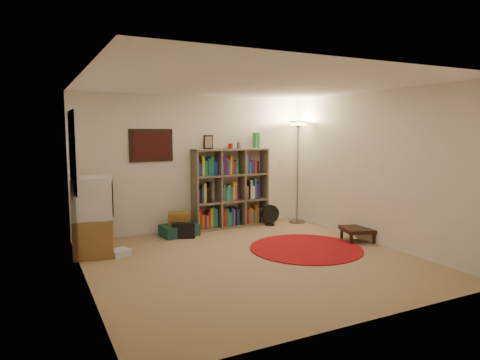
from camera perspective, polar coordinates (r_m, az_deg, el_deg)
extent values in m
cube|color=#937856|center=(6.27, 1.66, -10.75)|extent=(4.50, 4.50, 0.02)
cube|color=white|center=(6.02, 1.74, 12.80)|extent=(4.50, 4.50, 0.02)
cube|color=silver|center=(8.07, -5.91, 2.23)|extent=(4.50, 0.02, 2.50)
cube|color=silver|center=(4.18, 16.52, -2.04)|extent=(4.50, 0.02, 2.50)
cube|color=silver|center=(5.34, -20.19, -0.36)|extent=(0.02, 4.50, 2.50)
cube|color=silver|center=(7.36, 17.41, 1.54)|extent=(0.02, 4.50, 2.50)
cube|color=black|center=(7.77, -11.76, 4.54)|extent=(0.78, 0.04, 0.58)
cube|color=#45100D|center=(7.75, -11.72, 4.54)|extent=(0.66, 0.01, 0.46)
cube|color=white|center=(6.61, -21.35, 3.46)|extent=(0.03, 1.00, 1.20)
cube|color=beige|center=(8.88, 5.40, 2.30)|extent=(0.08, 0.01, 0.12)
cube|color=brown|center=(8.40, -1.38, -6.08)|extent=(1.53, 0.47, 0.03)
cube|color=brown|center=(8.20, -1.41, 4.09)|extent=(1.53, 0.47, 0.03)
cube|color=brown|center=(7.97, -6.18, -1.38)|extent=(0.04, 0.43, 1.52)
cube|color=brown|center=(8.62, 3.03, -0.75)|extent=(0.04, 0.43, 1.52)
cube|color=brown|center=(8.45, -2.01, -0.89)|extent=(1.52, 0.05, 1.52)
cube|color=brown|center=(8.16, -2.98, -1.17)|extent=(0.04, 0.41, 1.45)
cube|color=brown|center=(8.38, 0.16, -0.95)|extent=(0.04, 0.41, 1.45)
cube|color=brown|center=(8.31, -1.39, -2.79)|extent=(1.46, 0.44, 0.03)
cube|color=brown|center=(8.24, -1.40, 0.69)|extent=(1.46, 0.44, 0.03)
cube|color=gold|center=(8.04, -5.75, -5.33)|extent=(0.05, 0.17, 0.33)
cube|color=#A51E17|center=(8.05, -5.43, -5.10)|extent=(0.05, 0.17, 0.39)
cube|color=#BD6617|center=(8.08, -5.11, -5.50)|extent=(0.05, 0.17, 0.26)
cube|color=#4A175E|center=(8.10, -4.81, -5.47)|extent=(0.04, 0.17, 0.26)
cube|color=#BD6617|center=(8.12, -4.53, -5.52)|extent=(0.04, 0.17, 0.24)
cube|color=#A51E17|center=(8.13, -4.28, -5.21)|extent=(0.04, 0.17, 0.32)
cube|color=gold|center=(8.14, -4.01, -5.00)|extent=(0.05, 0.17, 0.38)
cube|color=#237182|center=(8.16, -3.70, -4.93)|extent=(0.05, 0.17, 0.39)
cube|color=#237182|center=(8.18, -3.38, -5.02)|extent=(0.05, 0.17, 0.35)
cube|color=#4A175E|center=(7.96, -5.78, -2.18)|extent=(0.05, 0.17, 0.24)
cube|color=black|center=(7.98, -5.45, -2.07)|extent=(0.05, 0.17, 0.27)
cube|color=navy|center=(7.99, -5.16, -1.88)|extent=(0.04, 0.17, 0.32)
cube|color=gold|center=(8.01, -4.86, -1.69)|extent=(0.05, 0.17, 0.36)
cube|color=black|center=(8.03, -4.54, -1.97)|extent=(0.05, 0.17, 0.28)
cube|color=black|center=(8.04, -4.19, -1.60)|extent=(0.05, 0.17, 0.38)
cube|color=#177633|center=(7.90, -5.83, 1.54)|extent=(0.05, 0.17, 0.30)
cube|color=navy|center=(7.92, -5.45, 1.36)|extent=(0.06, 0.17, 0.25)
cube|color=gold|center=(7.94, -5.10, 1.84)|extent=(0.05, 0.17, 0.38)
cube|color=#177633|center=(7.96, -4.75, 1.53)|extent=(0.05, 0.17, 0.29)
cube|color=navy|center=(7.98, -4.46, 1.75)|extent=(0.03, 0.17, 0.34)
cube|color=#177633|center=(7.99, -4.24, 1.65)|extent=(0.03, 0.17, 0.31)
cube|color=#177633|center=(8.01, -3.94, 1.86)|extent=(0.05, 0.17, 0.37)
cube|color=navy|center=(8.03, -3.66, 1.63)|extent=(0.03, 0.17, 0.30)
cube|color=navy|center=(8.05, -3.39, 1.48)|extent=(0.05, 0.17, 0.25)
cube|color=#A51E17|center=(8.23, -2.49, -4.87)|extent=(0.05, 0.17, 0.37)
cube|color=#A51E17|center=(8.26, -2.19, -4.95)|extent=(0.05, 0.17, 0.34)
cube|color=#177633|center=(8.28, -1.87, -4.89)|extent=(0.05, 0.17, 0.35)
cube|color=#237182|center=(8.31, -1.55, -5.15)|extent=(0.05, 0.17, 0.26)
cube|color=navy|center=(8.32, -1.24, -4.82)|extent=(0.05, 0.17, 0.35)
cube|color=olive|center=(8.34, -0.98, -4.93)|extent=(0.03, 0.17, 0.31)
cube|color=black|center=(8.36, -0.75, -4.78)|extent=(0.04, 0.17, 0.35)
cube|color=navy|center=(8.38, -0.47, -4.93)|extent=(0.05, 0.17, 0.29)
cube|color=#4A175E|center=(8.16, -2.54, -1.89)|extent=(0.03, 0.17, 0.26)
cube|color=#237182|center=(8.17, -2.31, -1.67)|extent=(0.04, 0.17, 0.32)
cube|color=#177633|center=(8.19, -2.05, -1.91)|extent=(0.04, 0.17, 0.24)
cube|color=olive|center=(8.21, -1.80, -1.74)|extent=(0.04, 0.17, 0.29)
cube|color=#237182|center=(8.22, -1.59, -1.62)|extent=(0.03, 0.17, 0.32)
cube|color=#237182|center=(8.24, -1.31, -1.80)|extent=(0.06, 0.17, 0.26)
cube|color=gold|center=(8.26, -1.02, -1.49)|extent=(0.03, 0.17, 0.34)
cube|color=#BD6617|center=(8.27, -0.79, -1.50)|extent=(0.04, 0.17, 0.34)
cube|color=#4A175E|center=(8.29, -0.57, -1.69)|extent=(0.03, 0.17, 0.28)
cube|color=#237182|center=(8.10, -2.57, 1.55)|extent=(0.03, 0.17, 0.26)
cube|color=#4A175E|center=(8.11, -2.31, 1.90)|extent=(0.05, 0.17, 0.36)
cube|color=#4A175E|center=(8.14, -1.97, 1.86)|extent=(0.05, 0.17, 0.34)
cube|color=#177633|center=(8.16, -1.65, 1.67)|extent=(0.05, 0.17, 0.28)
cube|color=gold|center=(8.17, -1.40, 1.97)|extent=(0.03, 0.17, 0.37)
cube|color=#A51E17|center=(8.19, -1.18, 1.84)|extent=(0.04, 0.17, 0.33)
cube|color=#4A175E|center=(8.21, -0.93, 1.62)|extent=(0.04, 0.17, 0.26)
cube|color=#177633|center=(8.23, -0.63, 1.71)|extent=(0.05, 0.17, 0.28)
cube|color=#4A175E|center=(8.46, 0.61, -4.57)|extent=(0.04, 0.17, 0.37)
cube|color=#A51E17|center=(8.49, 0.86, -4.82)|extent=(0.04, 0.17, 0.29)
cube|color=olive|center=(8.50, 1.08, -4.66)|extent=(0.03, 0.17, 0.33)
cube|color=#BD6617|center=(8.52, 1.34, -4.74)|extent=(0.05, 0.17, 0.30)
cube|color=#237182|center=(8.55, 1.64, -4.83)|extent=(0.05, 0.17, 0.26)
cube|color=#BD6617|center=(8.57, 1.93, -4.46)|extent=(0.04, 0.17, 0.36)
cube|color=olive|center=(8.59, 2.19, -4.62)|extent=(0.05, 0.17, 0.30)
cube|color=black|center=(8.62, 2.45, -4.80)|extent=(0.04, 0.17, 0.24)
cube|color=olive|center=(8.64, 2.69, -4.64)|extent=(0.04, 0.17, 0.28)
cube|color=#4A175E|center=(8.38, 0.59, -1.69)|extent=(0.04, 0.17, 0.25)
cube|color=olive|center=(8.40, 0.80, -1.66)|extent=(0.03, 0.17, 0.25)
cube|color=black|center=(8.41, 1.02, -1.32)|extent=(0.04, 0.17, 0.35)
cube|color=silver|center=(8.43, 1.29, -1.22)|extent=(0.04, 0.17, 0.37)
cube|color=silver|center=(8.46, 1.56, -1.62)|extent=(0.05, 0.17, 0.25)
cube|color=#237182|center=(8.47, 1.82, -1.12)|extent=(0.04, 0.17, 0.39)
cube|color=#4A175E|center=(8.50, 2.06, -1.47)|extent=(0.04, 0.17, 0.28)
cube|color=navy|center=(8.52, 2.29, -1.31)|extent=(0.04, 0.17, 0.32)
cube|color=#237182|center=(8.33, 0.66, 2.09)|extent=(0.06, 0.17, 0.38)
cube|color=#4A175E|center=(8.35, 0.94, 1.99)|extent=(0.03, 0.17, 0.35)
cube|color=#237182|center=(8.37, 1.14, 1.65)|extent=(0.03, 0.17, 0.24)
cube|color=navy|center=(8.39, 1.34, 1.73)|extent=(0.04, 0.17, 0.26)
cube|color=navy|center=(8.40, 1.56, 1.70)|extent=(0.04, 0.17, 0.25)
cube|color=#A51E17|center=(8.43, 1.83, 1.73)|extent=(0.06, 0.17, 0.26)
cube|color=black|center=(8.45, 2.14, 1.73)|extent=(0.04, 0.17, 0.25)
cube|color=black|center=(8.04, -4.26, 5.06)|extent=(0.18, 0.03, 0.26)
cube|color=gray|center=(8.02, -4.21, 5.06)|extent=(0.14, 0.01, 0.21)
cylinder|color=maroon|center=(8.21, -1.27, 4.54)|extent=(0.09, 0.09, 0.10)
cylinder|color=gray|center=(8.29, -0.19, 4.64)|extent=(0.08, 0.08, 0.12)
cylinder|color=#368E4A|center=(8.42, 2.04, 5.29)|extent=(0.09, 0.09, 0.30)
cylinder|color=#368E4A|center=(8.54, 2.42, 5.31)|extent=(0.09, 0.09, 0.30)
cylinder|color=gray|center=(8.83, 7.59, -5.52)|extent=(0.41, 0.41, 0.03)
cylinder|color=gray|center=(8.68, 7.69, 0.76)|extent=(0.04, 0.04, 1.91)
cone|color=gray|center=(8.63, 7.79, 7.28)|extent=(0.49, 0.49, 0.15)
cylinder|color=#FFD88C|center=(8.63, 7.79, 7.32)|extent=(0.39, 0.39, 0.02)
cylinder|color=black|center=(8.52, 3.98, -5.92)|extent=(0.20, 0.20, 0.03)
cylinder|color=black|center=(8.50, 3.98, -5.34)|extent=(0.04, 0.04, 0.15)
cylinder|color=black|center=(8.46, 4.06, -4.53)|extent=(0.36, 0.09, 0.36)
cube|color=brown|center=(6.89, -18.86, -7.03)|extent=(0.69, 0.89, 0.56)
cube|color=silver|center=(6.78, -19.05, -2.21)|extent=(0.67, 0.76, 0.61)
cube|color=black|center=(6.77, -16.64, -2.13)|extent=(0.12, 0.57, 0.51)
cube|color=black|center=(6.77, -16.60, -2.13)|extent=(0.10, 0.51, 0.45)
cube|color=silver|center=(6.73, -15.74, -9.28)|extent=(0.35, 0.32, 0.10)
cube|color=#153C31|center=(7.72, -8.09, -6.63)|extent=(0.69, 0.50, 0.20)
cube|color=brown|center=(7.68, -8.05, -5.08)|extent=(0.46, 0.39, 0.22)
cube|color=black|center=(7.63, -7.53, -6.50)|extent=(0.49, 0.45, 0.28)
cylinder|color=white|center=(8.22, -4.51, -5.67)|extent=(0.13, 0.13, 0.23)
cylinder|color=maroon|center=(6.93, 8.78, -8.97)|extent=(1.78, 1.78, 0.02)
cube|color=black|center=(7.53, 15.43, -6.37)|extent=(0.63, 0.63, 0.06)
cube|color=black|center=(7.30, 14.61, -7.65)|extent=(0.05, 0.05, 0.18)
cube|color=black|center=(7.47, 17.46, -7.42)|extent=(0.05, 0.05, 0.18)
cube|color=black|center=(7.66, 13.40, -6.95)|extent=(0.05, 0.05, 0.18)
cube|color=black|center=(7.82, 16.14, -6.75)|extent=(0.05, 0.05, 0.18)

